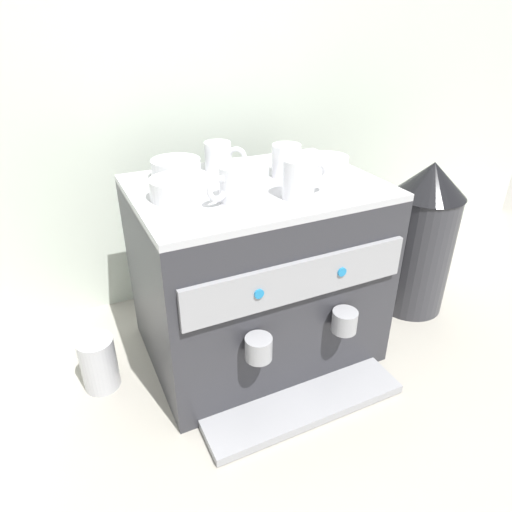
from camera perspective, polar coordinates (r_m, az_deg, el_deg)
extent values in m
plane|color=#9E998E|center=(1.25, 0.00, -10.92)|extent=(4.00, 4.00, 0.00)
cube|color=silver|center=(1.35, -7.09, 15.02)|extent=(2.80, 0.03, 0.97)
cube|color=#2D2D33|center=(1.12, 0.00, -2.27)|extent=(0.55, 0.40, 0.44)
cube|color=#B7B7BC|center=(1.02, 0.00, 8.66)|extent=(0.55, 0.40, 0.02)
cube|color=#939399|center=(0.92, 5.58, -3.11)|extent=(0.50, 0.01, 0.09)
cylinder|color=#1E7AB7|center=(0.87, 0.36, -4.77)|extent=(0.02, 0.01, 0.02)
cylinder|color=#1E7AB7|center=(0.96, 10.75, -1.97)|extent=(0.02, 0.01, 0.02)
cube|color=#939399|center=(1.08, 6.03, -18.06)|extent=(0.47, 0.12, 0.02)
cylinder|color=#939399|center=(0.93, 0.33, -11.52)|extent=(0.06, 0.06, 0.05)
cylinder|color=#939399|center=(1.02, 11.08, -8.05)|extent=(0.06, 0.06, 0.05)
cylinder|color=white|center=(0.93, 5.36, 9.65)|extent=(0.07, 0.07, 0.08)
torus|color=white|center=(0.96, 7.64, 10.09)|extent=(0.06, 0.02, 0.06)
cylinder|color=white|center=(0.92, -2.59, 9.10)|extent=(0.07, 0.07, 0.07)
torus|color=white|center=(0.89, -4.83, 8.41)|extent=(0.05, 0.03, 0.05)
cylinder|color=white|center=(1.11, -4.84, 12.44)|extent=(0.06, 0.06, 0.07)
torus|color=white|center=(1.10, -2.66, 12.34)|extent=(0.05, 0.04, 0.05)
cylinder|color=white|center=(1.07, 3.81, 11.91)|extent=(0.07, 0.07, 0.07)
torus|color=white|center=(1.11, 3.39, 12.59)|extent=(0.03, 0.05, 0.05)
cylinder|color=white|center=(1.07, -10.02, 10.76)|extent=(0.11, 0.11, 0.04)
cylinder|color=white|center=(1.07, -9.95, 9.92)|extent=(0.06, 0.06, 0.01)
cylinder|color=white|center=(1.11, 8.94, 11.37)|extent=(0.10, 0.10, 0.04)
cylinder|color=white|center=(1.11, 8.88, 10.65)|extent=(0.05, 0.05, 0.01)
cylinder|color=white|center=(1.04, -1.47, 10.53)|extent=(0.11, 0.11, 0.04)
cylinder|color=white|center=(1.05, -1.46, 9.80)|extent=(0.06, 0.06, 0.01)
cylinder|color=white|center=(0.95, -9.93, 8.37)|extent=(0.11, 0.11, 0.04)
cylinder|color=white|center=(0.95, -9.85, 7.48)|extent=(0.06, 0.06, 0.01)
cylinder|color=#333338|center=(1.39, 19.67, 0.34)|extent=(0.19, 0.19, 0.35)
cone|color=black|center=(1.30, 21.28, 9.02)|extent=(0.19, 0.19, 0.09)
cylinder|color=#B7B7BC|center=(1.15, -19.17, -12.64)|extent=(0.08, 0.08, 0.13)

